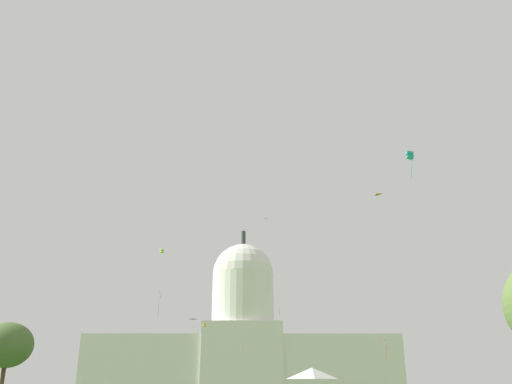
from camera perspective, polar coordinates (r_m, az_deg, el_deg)
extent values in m
cube|color=silver|center=(221.14, -9.78, -17.71)|extent=(60.82, 24.99, 20.33)
cube|color=silver|center=(220.20, 6.86, -17.84)|extent=(60.82, 24.99, 20.33)
cube|color=silver|center=(218.66, -1.47, -17.34)|extent=(30.81, 27.48, 25.00)
cylinder|color=silver|center=(220.87, -1.42, -11.46)|extent=(25.19, 25.19, 20.26)
sphere|color=silver|center=(222.59, -1.40, -8.88)|extent=(25.28, 25.28, 25.28)
cylinder|color=#2D3833|center=(226.13, -1.36, -4.99)|extent=(1.80, 1.80, 6.00)
pyramid|color=white|center=(103.21, 6.07, -18.87)|extent=(7.00, 4.55, 1.98)
cylinder|color=#4C3823|center=(96.16, -25.71, -17.75)|extent=(0.66, 0.66, 6.10)
ellipsoid|color=#4C6633|center=(96.33, -25.23, -14.70)|extent=(9.57, 9.91, 7.06)
pyramid|color=orange|center=(114.96, 12.87, -0.33)|extent=(1.60, 1.70, 0.30)
cube|color=purple|center=(157.25, -1.45, -16.35)|extent=(0.25, 0.86, 0.91)
pyramid|color=red|center=(114.12, 13.51, -15.49)|extent=(0.81, 1.24, 0.29)
cylinder|color=red|center=(114.09, 13.86, -16.42)|extent=(0.43, 0.39, 2.81)
pyramid|color=blue|center=(194.19, 1.02, -3.04)|extent=(1.45, 1.21, 0.22)
cylinder|color=gold|center=(193.35, 1.05, -3.56)|extent=(0.10, 0.39, 2.46)
pyramid|color=green|center=(187.74, 2.57, -11.96)|extent=(1.16, 1.53, 0.38)
cylinder|color=blue|center=(187.30, 2.53, -12.67)|extent=(0.23, 0.42, 3.10)
cube|color=#8CD133|center=(122.22, -10.14, -6.40)|extent=(0.97, 0.97, 0.36)
cube|color=#8CD133|center=(122.32, -10.13, -6.20)|extent=(0.97, 0.97, 0.36)
cube|color=gold|center=(132.61, -5.58, -14.19)|extent=(0.87, 0.83, 0.48)
cube|color=gold|center=(132.66, -5.57, -13.99)|extent=(0.87, 0.83, 0.48)
cube|color=teal|center=(82.35, 16.30, 3.64)|extent=(1.00, 0.94, 0.58)
cube|color=teal|center=(82.57, 16.26, 4.01)|extent=(1.00, 0.94, 0.58)
cylinder|color=teal|center=(81.69, 16.44, 2.51)|extent=(0.49, 0.20, 3.10)
pyramid|color=white|center=(176.35, 8.17, -16.40)|extent=(1.74, 1.22, 0.25)
pyramid|color=#D1339E|center=(110.75, -6.81, -13.60)|extent=(1.81, 1.12, 0.18)
cylinder|color=yellow|center=(110.88, -6.83, -14.90)|extent=(0.28, 0.18, 3.28)
cube|color=pink|center=(97.43, -10.34, -10.77)|extent=(0.54, 1.15, 1.22)
cylinder|color=pink|center=(97.12, -10.46, -12.10)|extent=(0.17, 0.36, 3.43)
cube|color=#33BCDB|center=(166.46, 12.22, -15.69)|extent=(0.51, 0.86, 0.85)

